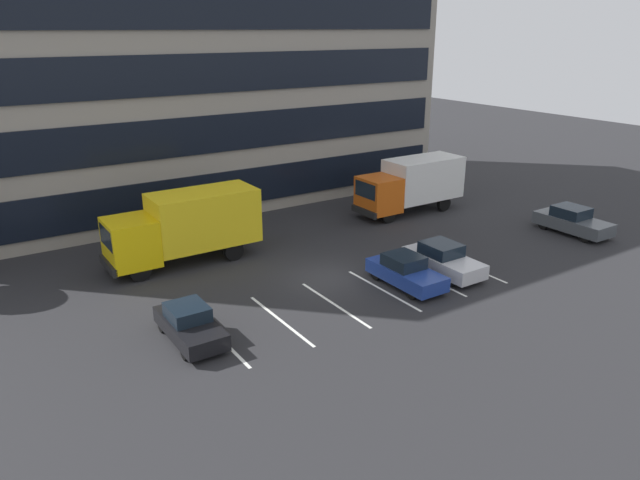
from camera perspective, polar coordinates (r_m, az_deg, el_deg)
ground_plane at (r=29.63m, az=0.74°, el=-3.68°), size 120.00×120.00×0.00m
office_building at (r=43.24m, az=-13.29°, el=17.99°), size 34.81×12.77×21.60m
lot_markings at (r=27.68m, az=3.79°, el=-5.48°), size 14.14×5.40×0.01m
box_truck_yellow_all at (r=31.71m, az=-12.75°, el=1.47°), size 8.02×2.66×3.72m
box_truck_orange at (r=40.14m, az=8.81°, el=5.44°), size 7.68×2.54×3.56m
sedan_black at (r=24.35m, az=-12.41°, el=-7.90°), size 1.68×4.01×1.44m
sedan_charcoal at (r=38.93m, az=23.07°, el=1.70°), size 1.88×4.48×1.61m
sedan_silver at (r=30.59m, az=11.72°, el=-1.84°), size 1.82×4.36×1.56m
sedan_navy at (r=28.88m, az=8.21°, el=-3.01°), size 1.75×4.17×1.49m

